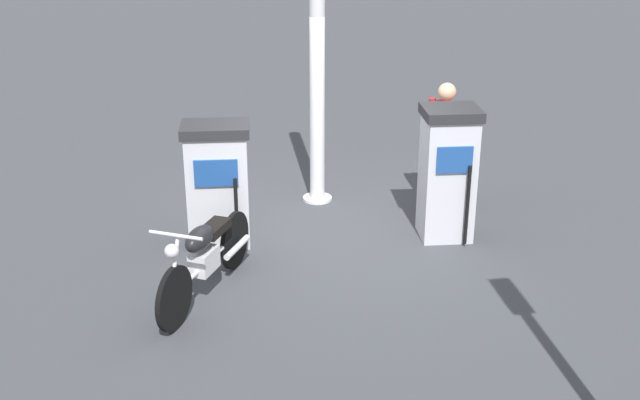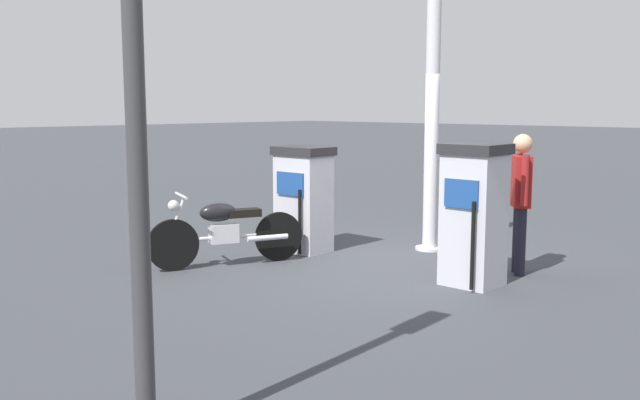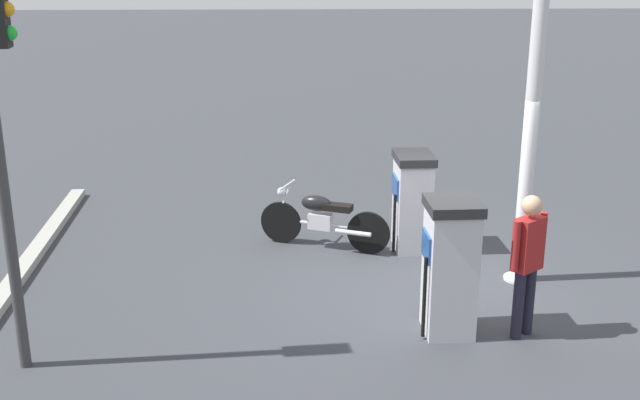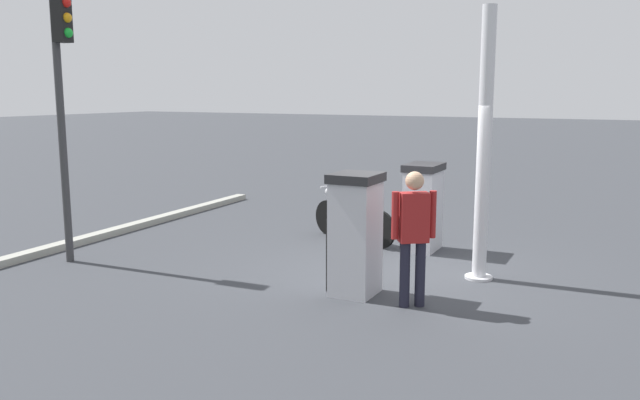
# 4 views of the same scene
# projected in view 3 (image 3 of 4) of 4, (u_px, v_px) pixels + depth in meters

# --- Properties ---
(ground_plane) EXTENTS (120.00, 120.00, 0.00)m
(ground_plane) POSITION_uv_depth(u_px,v_px,m) (435.00, 284.00, 10.42)
(ground_plane) COLOR #383A3F
(fuel_pump_near) EXTENTS (0.60, 0.80, 1.49)m
(fuel_pump_near) POSITION_uv_depth(u_px,v_px,m) (412.00, 201.00, 11.50)
(fuel_pump_near) COLOR silver
(fuel_pump_near) RESTS_ON ground
(fuel_pump_far) EXTENTS (0.65, 0.68, 1.64)m
(fuel_pump_far) POSITION_uv_depth(u_px,v_px,m) (450.00, 267.00, 8.85)
(fuel_pump_far) COLOR silver
(fuel_pump_far) RESTS_ON ground
(motorcycle_near_pump) EXTENTS (1.94, 0.93, 0.97)m
(motorcycle_near_pump) POSITION_uv_depth(u_px,v_px,m) (322.00, 218.00, 11.60)
(motorcycle_near_pump) COLOR black
(motorcycle_near_pump) RESTS_ON ground
(attendant_person) EXTENTS (0.51, 0.41, 1.72)m
(attendant_person) POSITION_uv_depth(u_px,v_px,m) (527.00, 257.00, 8.71)
(attendant_person) COLOR #1E1E2D
(attendant_person) RESTS_ON ground
(roadside_traffic_light) EXTENTS (0.39, 0.26, 4.14)m
(roadside_traffic_light) POSITION_uv_depth(u_px,v_px,m) (1.00, 112.00, 7.50)
(roadside_traffic_light) COLOR #38383A
(roadside_traffic_light) RESTS_ON ground
(canopy_support_pole) EXTENTS (0.40, 0.40, 3.86)m
(canopy_support_pole) POSITION_uv_depth(u_px,v_px,m) (529.00, 149.00, 10.02)
(canopy_support_pole) COLOR silver
(canopy_support_pole) RESTS_ON ground
(road_edge_kerb) EXTENTS (0.67, 8.75, 0.12)m
(road_edge_kerb) POSITION_uv_depth(u_px,v_px,m) (10.00, 287.00, 10.17)
(road_edge_kerb) COLOR #9E9E93
(road_edge_kerb) RESTS_ON ground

